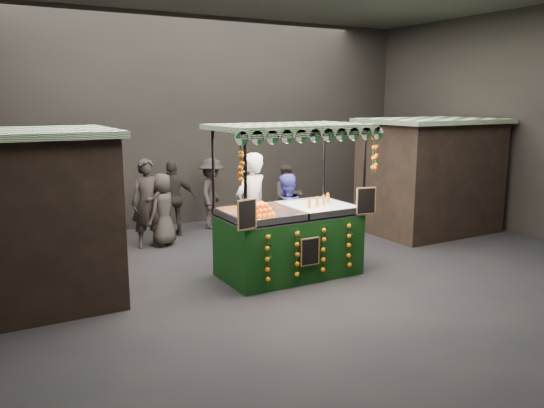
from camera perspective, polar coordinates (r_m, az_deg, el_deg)
ground at (r=9.51m, az=3.30°, el=-7.68°), size 12.00×12.00×0.00m
market_hall at (r=9.03m, az=3.54°, el=13.13°), size 12.10×10.10×5.05m
neighbour_stall_left at (r=8.76m, az=-25.59°, el=-1.51°), size 3.00×2.20×2.60m
neighbour_stall_right at (r=13.10m, az=16.13°, el=2.93°), size 3.00×2.20×2.60m
juice_stall at (r=9.42m, az=1.95°, el=-2.71°), size 2.71×1.59×2.62m
vendor_grey at (r=10.09m, az=-2.21°, el=-0.49°), size 0.89×0.74×2.07m
vendor_blue at (r=10.49m, az=1.43°, el=-1.27°), size 0.93×0.80×1.64m
shopper_0 at (r=11.49m, az=-12.85°, el=0.07°), size 0.76×0.60×1.84m
shopper_1 at (r=12.89m, az=1.65°, el=0.77°), size 0.86×0.74×1.53m
shopper_2 at (r=12.37m, az=-10.28°, el=0.58°), size 1.06×0.59×1.70m
shopper_3 at (r=12.96m, az=-6.31°, el=1.10°), size 1.12×1.25×1.68m
shopper_4 at (r=11.59m, az=-11.40°, el=-0.58°), size 0.89×0.84×1.53m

